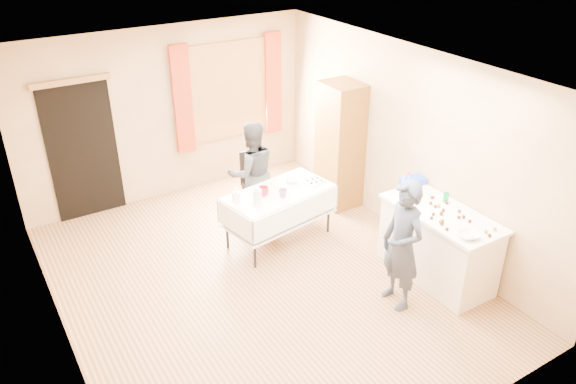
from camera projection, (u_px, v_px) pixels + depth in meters
floor at (260, 280)px, 6.92m from camera, size 4.50×5.50×0.02m
ceiling at (254, 71)px, 5.69m from camera, size 4.50×5.50×0.02m
wall_back at (168, 114)px, 8.38m from camera, size 4.50×0.02×2.60m
wall_front at (434, 329)px, 4.24m from camera, size 4.50×0.02×2.60m
wall_left at (46, 244)px, 5.26m from camera, size 0.02×5.50×2.60m
wall_right at (408, 144)px, 7.36m from camera, size 0.02×5.50×2.60m
window_frame at (228, 91)px, 8.72m from camera, size 1.32×0.06×1.52m
window_pane at (229, 91)px, 8.71m from camera, size 1.20×0.02×1.40m
curtain_left at (183, 100)px, 8.32m from camera, size 0.28×0.06×1.65m
curtain_right at (273, 84)px, 9.05m from camera, size 0.28×0.06×1.65m
doorway at (83, 151)px, 7.90m from camera, size 0.95×0.04×2.00m
door_lintel at (70, 81)px, 7.40m from camera, size 1.05×0.06×0.08m
cabinet at (340, 145)px, 8.23m from camera, size 0.50×0.60×1.88m
counter at (438, 244)px, 6.79m from camera, size 0.70×1.48×0.91m
party_table at (279, 211)px, 7.51m from camera, size 1.56×0.98×0.75m
chair at (257, 194)px, 8.31m from camera, size 0.43×0.43×0.92m
girl at (402, 245)px, 6.18m from camera, size 0.61×0.44×1.56m
woman at (252, 173)px, 7.85m from camera, size 0.92×0.81×1.50m
soda_can at (446, 198)px, 6.75m from camera, size 0.08×0.08×0.12m
mixing_bowl at (468, 235)px, 6.07m from camera, size 0.37×0.37×0.06m
foam_block at (404, 189)px, 7.00m from camera, size 0.17×0.14×0.08m
blue_basket at (413, 181)px, 7.18m from camera, size 0.31×0.21×0.08m
pitcher at (257, 198)px, 6.98m from camera, size 0.15×0.15×0.22m
cup_red at (263, 191)px, 7.25m from camera, size 0.18×0.18×0.11m
cup_rainbow at (283, 193)px, 7.20m from camera, size 0.19×0.19×0.11m
small_bowl at (292, 180)px, 7.59m from camera, size 0.25×0.25×0.05m
pastry_tray at (314, 182)px, 7.58m from camera, size 0.32×0.27×0.02m
bottle at (236, 195)px, 7.08m from camera, size 0.12×0.12×0.19m
cake_balls at (446, 215)px, 6.47m from camera, size 0.49×1.10×0.04m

